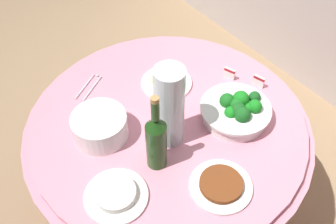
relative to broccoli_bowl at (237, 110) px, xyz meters
name	(u,v)px	position (x,y,z in m)	size (l,w,h in m)	color
ground_plane	(168,210)	(-0.15, -0.22, -0.79)	(6.00, 6.00, 0.00)	#9E7F5B
buffet_table	(168,171)	(-0.15, -0.22, -0.41)	(1.16, 1.16, 0.74)	maroon
broccoli_bowl	(237,110)	(0.00, 0.00, 0.00)	(0.28, 0.28, 0.12)	white
plate_stack	(100,126)	(-0.25, -0.47, 0.00)	(0.21, 0.21, 0.10)	white
wine_bottle	(156,140)	(-0.02, -0.38, 0.08)	(0.07, 0.07, 0.34)	#1D4216
decorative_fruit_vase	(169,108)	(-0.08, -0.27, 0.12)	(0.11, 0.11, 0.34)	silver
serving_tongs	(89,86)	(-0.51, -0.38, -0.04)	(0.12, 0.16, 0.01)	silver
food_plate_noodles	(167,82)	(-0.32, -0.10, -0.03)	(0.22, 0.22, 0.03)	white
food_plate_stir_fry	(221,185)	(0.20, -0.26, -0.03)	(0.22, 0.22, 0.03)	white
food_plate_rice	(116,195)	(0.02, -0.57, -0.03)	(0.22, 0.22, 0.04)	white
label_placard_front	(229,73)	(-0.19, 0.14, -0.01)	(0.05, 0.02, 0.05)	white
label_placard_mid	(259,81)	(-0.08, 0.20, -0.01)	(0.05, 0.02, 0.05)	white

